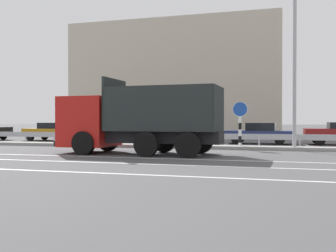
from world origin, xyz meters
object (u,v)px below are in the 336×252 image
Objects in this scene: parked_car_2 at (116,132)px; parked_car_4 at (259,133)px; dump_truck at (120,125)px; street_lamp_1 at (295,54)px; parked_car_3 at (186,132)px; parked_car_1 at (52,131)px; median_road_sign at (240,124)px.

parked_car_2 is 1.08× the size of parked_car_4.
dump_truck is 1.57× the size of parked_car_2.
parked_car_4 is at bearing 109.34° from street_lamp_1.
street_lamp_1 is 13.66m from parked_car_2.
dump_truck is at bearing -153.21° from street_lamp_1.
parked_car_3 reaches higher than parked_car_4.
dump_truck is 13.66m from parked_car_1.
median_road_sign reaches higher than parked_car_4.
parked_car_2 is at bearing -83.99° from parked_car_3.
dump_truck reaches higher than parked_car_1.
parked_car_3 is at bearing -87.01° from parked_car_1.
parked_car_3 is (5.02, 0.36, 0.04)m from parked_car_2.
median_road_sign is 4.43m from street_lamp_1.
parked_car_2 is at bearing 95.16° from parked_car_4.
parked_car_2 reaches higher than parked_car_1.
parked_car_1 is (-17.41, 5.73, -4.13)m from street_lamp_1.
median_road_sign is 15.69m from parked_car_1.
dump_truck is 1.78× the size of parked_car_3.
dump_truck reaches higher than median_road_sign.
dump_truck is at bearing 151.46° from parked_car_4.
parked_car_3 is at bearing 93.64° from parked_car_4.
parked_car_1 is at bearing 159.61° from median_road_sign.
parked_car_4 is (15.42, -0.06, -0.01)m from parked_car_1.
parked_car_2 is (-9.22, 4.94, -0.64)m from median_road_sign.
median_road_sign is 0.60× the size of parked_car_3.
parked_car_1 is 5.50m from parked_car_2.
parked_car_1 is 1.03× the size of parked_car_3.
parked_car_1 is at bearing 46.86° from dump_truck.
street_lamp_1 reaches higher than parked_car_3.
median_road_sign is at bearing 174.46° from street_lamp_1.
median_road_sign is at bearing -106.53° from parked_car_1.
parked_car_3 is (-6.91, 5.57, -4.09)m from street_lamp_1.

